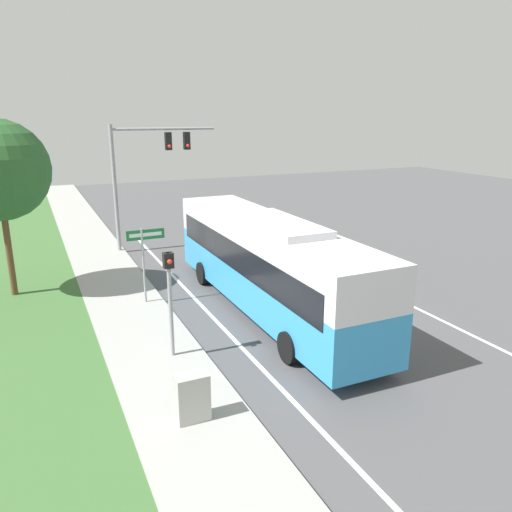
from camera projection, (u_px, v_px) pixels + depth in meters
name	position (u px, v px, depth m)	size (l,w,h in m)	color
ground_plane	(334.00, 324.00, 17.15)	(80.00, 80.00, 0.00)	#4C4C4F
sidewalk	(156.00, 358.00, 14.65)	(2.80, 80.00, 0.12)	#9E9E99
grass_verge	(38.00, 382.00, 13.36)	(3.60, 80.00, 0.10)	#3D6633
lane_divider_near	(238.00, 343.00, 15.71)	(0.14, 30.00, 0.01)	silver
lane_divider_far	(416.00, 308.00, 18.60)	(0.14, 30.00, 0.01)	silver
bus	(267.00, 260.00, 17.80)	(2.59, 12.38, 3.56)	#3393D1
signal_gantry	(145.00, 162.00, 25.44)	(5.46, 0.41, 6.48)	#939399
pedestrian_signal	(170.00, 288.00, 14.15)	(0.28, 0.34, 3.25)	#939399
street_sign	(145.00, 252.00, 18.38)	(1.40, 0.08, 2.96)	#939399
utility_cabinet	(192.00, 397.00, 11.47)	(0.77, 0.46, 1.15)	#A8A8A3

